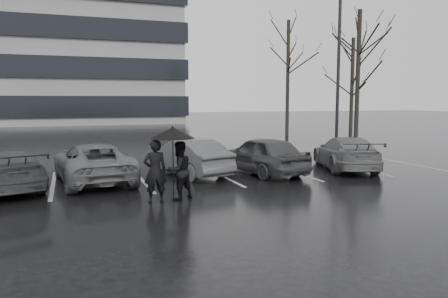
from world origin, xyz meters
name	(u,v)px	position (x,y,z in m)	size (l,w,h in m)	color
ground	(227,189)	(0.00, 0.00, 0.00)	(160.00, 160.00, 0.00)	black
car_main	(262,155)	(2.14, 2.15, 0.69)	(1.63, 4.05, 1.38)	black
car_west_a	(187,157)	(-0.51, 2.74, 0.65)	(1.37, 3.92, 1.29)	#2E2E31
car_west_b	(93,163)	(-3.75, 2.49, 0.64)	(2.12, 4.60, 1.28)	#454547
car_west_c	(2,168)	(-6.39, 2.11, 0.65)	(1.82, 4.48, 1.30)	black
car_east	(346,153)	(5.63, 2.00, 0.64)	(1.78, 4.38, 1.27)	#454547
pedestrian_left	(155,171)	(-2.38, -1.02, 0.83)	(0.61, 0.40, 1.66)	black
pedestrian_right	(179,171)	(-1.71, -0.91, 0.79)	(0.77, 0.60, 1.59)	black
umbrella	(173,133)	(-1.89, -0.99, 1.82)	(1.18, 1.18, 2.00)	black
lamp_post	(338,66)	(9.59, 8.49, 4.54)	(0.54, 0.54, 9.91)	gray
stall_stripes	(181,177)	(-0.80, 2.50, 0.00)	(19.72, 5.00, 0.00)	#A1A0A3
tree_east	(358,78)	(12.00, 10.00, 4.00)	(0.26, 0.26, 8.00)	black
tree_ne	(352,88)	(14.50, 14.00, 3.50)	(0.26, 0.26, 7.00)	black
tree_north	(288,79)	(11.00, 17.00, 4.25)	(0.26, 0.26, 8.50)	black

